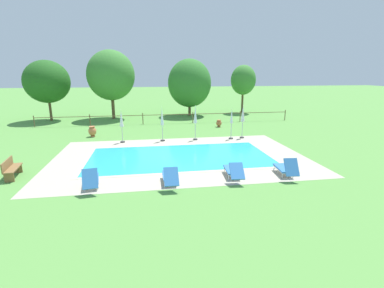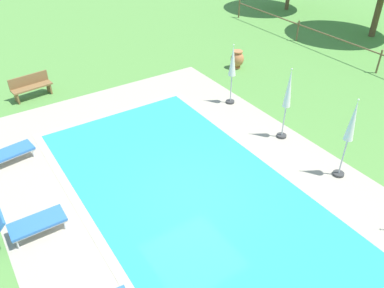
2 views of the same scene
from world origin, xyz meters
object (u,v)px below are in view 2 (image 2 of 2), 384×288
object	(u,v)px
patio_umbrella_closed_row_mid_west	(232,65)
sun_lounger_north_far	(1,153)
sun_lounger_north_end	(25,225)
wooden_bench_lawn_side	(31,86)
patio_umbrella_closed_row_mid_east	(288,94)
patio_umbrella_closed_row_centre	(351,127)
terracotta_urn_by_tree	(237,59)

from	to	relation	value
patio_umbrella_closed_row_mid_west	sun_lounger_north_far	bearing A→B (deg)	-95.02
sun_lounger_north_end	wooden_bench_lawn_side	size ratio (longest dim) A/B	1.24
sun_lounger_north_far	patio_umbrella_closed_row_mid_east	bearing A→B (deg)	66.41
patio_umbrella_closed_row_mid_east	wooden_bench_lawn_side	size ratio (longest dim) A/B	1.58
sun_lounger_north_far	patio_umbrella_closed_row_centre	bearing A→B (deg)	53.69
sun_lounger_north_far	patio_umbrella_closed_row_centre	size ratio (longest dim) A/B	0.76
patio_umbrella_closed_row_centre	terracotta_urn_by_tree	world-z (taller)	patio_umbrella_closed_row_centre
patio_umbrella_closed_row_centre	wooden_bench_lawn_side	distance (m)	11.52
patio_umbrella_closed_row_centre	terracotta_urn_by_tree	distance (m)	7.95
sun_lounger_north_far	sun_lounger_north_end	distance (m)	3.32
patio_umbrella_closed_row_centre	wooden_bench_lawn_side	bearing A→B (deg)	-148.08
terracotta_urn_by_tree	patio_umbrella_closed_row_centre	bearing A→B (deg)	-16.78
sun_lounger_north_end	wooden_bench_lawn_side	bearing A→B (deg)	164.17
sun_lounger_north_far	terracotta_urn_by_tree	size ratio (longest dim) A/B	2.36
sun_lounger_north_far	sun_lounger_north_end	size ratio (longest dim) A/B	0.99
patio_umbrella_closed_row_mid_west	patio_umbrella_closed_row_mid_east	bearing A→B (deg)	-0.45
patio_umbrella_closed_row_mid_east	patio_umbrella_closed_row_mid_west	bearing A→B (deg)	179.55
patio_umbrella_closed_row_mid_west	patio_umbrella_closed_row_centre	world-z (taller)	patio_umbrella_closed_row_centre
patio_umbrella_closed_row_mid_west	terracotta_urn_by_tree	xyz separation A→B (m)	(-2.39, 2.22, -1.10)
sun_lounger_north_far	terracotta_urn_by_tree	xyz separation A→B (m)	(-1.68, 10.22, 0.03)
patio_umbrella_closed_row_mid_west	wooden_bench_lawn_side	xyz separation A→B (m)	(-4.58, -6.11, -1.06)
sun_lounger_north_end	patio_umbrella_closed_row_mid_east	world-z (taller)	patio_umbrella_closed_row_mid_east
patio_umbrella_closed_row_mid_east	wooden_bench_lawn_side	distance (m)	9.62
sun_lounger_north_far	terracotta_urn_by_tree	bearing A→B (deg)	99.35
sun_lounger_north_far	wooden_bench_lawn_side	world-z (taller)	sun_lounger_north_far
sun_lounger_north_far	wooden_bench_lawn_side	size ratio (longest dim) A/B	1.23
patio_umbrella_closed_row_centre	terracotta_urn_by_tree	xyz separation A→B (m)	(-7.53, 2.27, -1.21)
sun_lounger_north_far	patio_umbrella_closed_row_mid_west	distance (m)	8.11
sun_lounger_north_end	terracotta_urn_by_tree	xyz separation A→B (m)	(-5.00, 10.37, 0.04)
wooden_bench_lawn_side	patio_umbrella_closed_row_mid_west	bearing A→B (deg)	53.12
sun_lounger_north_end	patio_umbrella_closed_row_centre	world-z (taller)	patio_umbrella_closed_row_centre
patio_umbrella_closed_row_mid_east	sun_lounger_north_far	bearing A→B (deg)	-113.59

